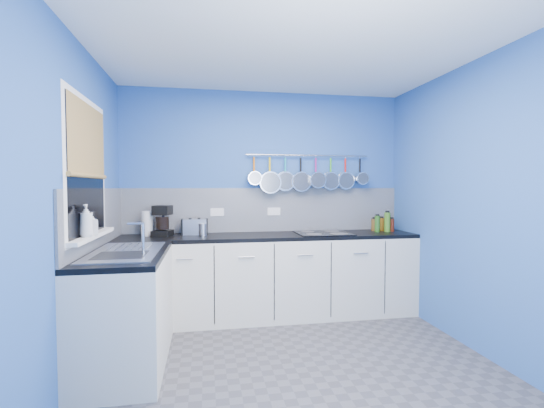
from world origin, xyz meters
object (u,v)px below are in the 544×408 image
object	(u,v)px
soap_bottle_a	(86,221)
canister	(203,229)
hob	(323,233)
soap_bottle_b	(92,223)
toaster	(195,227)
coffee_maker	(162,221)
paper_towel	(147,224)

from	to	relation	value
soap_bottle_a	canister	bearing A→B (deg)	54.65
canister	hob	world-z (taller)	canister
soap_bottle_b	canister	distance (m)	1.32
soap_bottle_a	toaster	world-z (taller)	soap_bottle_a
soap_bottle_b	soap_bottle_a	bearing A→B (deg)	-90.00
soap_bottle_a	soap_bottle_b	distance (m)	0.14
soap_bottle_a	hob	distance (m)	2.38
soap_bottle_a	canister	size ratio (longest dim) A/B	1.89
coffee_maker	hob	xyz separation A→B (m)	(1.72, -0.10, -0.15)
soap_bottle_a	paper_towel	distance (m)	1.23
hob	soap_bottle_a	bearing A→B (deg)	-153.58
soap_bottle_b	coffee_maker	distance (m)	1.10
paper_towel	toaster	world-z (taller)	paper_towel
toaster	canister	bearing A→B (deg)	-37.25
canister	coffee_maker	bearing A→B (deg)	179.86
soap_bottle_b	canister	xyz separation A→B (m)	(0.82, 1.02, -0.17)
soap_bottle_a	canister	distance (m)	1.43
paper_towel	hob	xyz separation A→B (m)	(1.87, -0.15, -0.12)
soap_bottle_a	toaster	distance (m)	1.45
coffee_maker	toaster	xyz separation A→B (m)	(0.33, 0.08, -0.08)
paper_towel	hob	world-z (taller)	paper_towel
soap_bottle_b	hob	bearing A→B (deg)	23.39
coffee_maker	canister	bearing A→B (deg)	14.84
soap_bottle_b	paper_towel	world-z (taller)	soap_bottle_b
canister	soap_bottle_b	bearing A→B (deg)	-128.80
soap_bottle_b	canister	bearing A→B (deg)	51.20
paper_towel	hob	distance (m)	1.88
soap_bottle_a	hob	bearing A→B (deg)	26.42
toaster	canister	distance (m)	0.12
hob	coffee_maker	bearing A→B (deg)	176.50
paper_towel	canister	bearing A→B (deg)	-4.12
canister	hob	bearing A→B (deg)	-4.57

